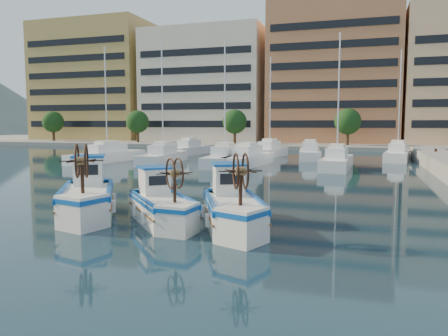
{
  "coord_description": "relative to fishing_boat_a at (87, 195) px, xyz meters",
  "views": [
    {
      "loc": [
        6.33,
        -16.04,
        3.91
      ],
      "look_at": [
        -0.82,
        6.35,
        1.5
      ],
      "focal_mm": 35.0,
      "sensor_mm": 36.0,
      "label": 1
    }
  ],
  "objects": [
    {
      "name": "yacht_marina",
      "position": [
        1.6,
        28.18,
        -0.34
      ],
      "size": [
        40.59,
        21.64,
        11.5
      ],
      "color": "white",
      "rests_on": "ground"
    },
    {
      "name": "fishing_boat_a",
      "position": [
        0.0,
        0.0,
        0.0
      ],
      "size": [
        4.25,
        5.2,
        3.16
      ],
      "rotation": [
        0.0,
        0.0,
        0.54
      ],
      "color": "white",
      "rests_on": "ground"
    },
    {
      "name": "fishing_boat_b",
      "position": [
        3.59,
        -0.27,
        -0.13
      ],
      "size": [
        4.05,
        4.27,
        2.7
      ],
      "rotation": [
        0.0,
        0.0,
        0.72
      ],
      "color": "white",
      "rests_on": "ground"
    },
    {
      "name": "waterfront",
      "position": [
        14.06,
        65.32,
        10.23
      ],
      "size": [
        180.0,
        40.0,
        25.6
      ],
      "color": "gray",
      "rests_on": "ground"
    },
    {
      "name": "fishing_boat_c",
      "position": [
        6.5,
        -0.17,
        -0.06
      ],
      "size": [
        3.62,
        4.91,
        2.96
      ],
      "rotation": [
        0.0,
        0.0,
        0.43
      ],
      "color": "white",
      "rests_on": "ground"
    },
    {
      "name": "ground",
      "position": [
        4.82,
        0.28,
        -0.87
      ],
      "size": [
        300.0,
        300.0,
        0.0
      ],
      "primitive_type": "plane",
      "color": "#1B3646",
      "rests_on": "ground"
    }
  ]
}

